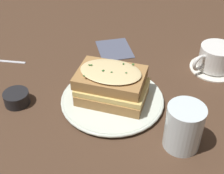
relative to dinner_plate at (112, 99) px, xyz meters
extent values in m
plane|color=#473021|center=(0.00, -0.02, -0.01)|extent=(2.40, 2.40, 0.00)
cylinder|color=silver|center=(0.00, 0.00, 0.00)|extent=(0.23, 0.23, 0.01)
torus|color=silver|center=(0.00, 0.00, 0.00)|extent=(0.24, 0.24, 0.01)
cube|color=#A37542|center=(0.00, 0.00, 0.02)|extent=(0.17, 0.18, 0.03)
cube|color=#E0C16B|center=(0.00, 0.00, 0.04)|extent=(0.17, 0.18, 0.01)
cube|color=#A37542|center=(-0.01, 0.00, 0.06)|extent=(0.17, 0.18, 0.03)
ellipsoid|color=beige|center=(-0.01, 0.00, 0.07)|extent=(0.16, 0.17, 0.01)
cube|color=#2D6028|center=(0.02, 0.03, 0.08)|extent=(0.00, 0.00, 0.00)
cube|color=#2D6028|center=(-0.01, 0.05, 0.08)|extent=(0.01, 0.01, 0.00)
cube|color=#2D6028|center=(0.01, 0.00, 0.08)|extent=(0.00, 0.01, 0.00)
cube|color=#2D6028|center=(-0.04, -0.04, 0.08)|extent=(0.00, 0.00, 0.00)
cube|color=#2D6028|center=(-0.04, -0.04, 0.08)|extent=(0.00, 0.00, 0.00)
cube|color=#2D6028|center=(0.00, -0.06, 0.08)|extent=(0.00, 0.00, 0.00)
cube|color=#2D6028|center=(-0.01, -0.02, 0.08)|extent=(0.01, 0.01, 0.00)
cube|color=#2D6028|center=(-0.02, 0.03, 0.08)|extent=(0.00, 0.00, 0.00)
cylinder|color=silver|center=(-0.03, 0.30, 0.00)|extent=(0.13, 0.13, 0.01)
cylinder|color=white|center=(-0.03, 0.30, 0.03)|extent=(0.09, 0.09, 0.06)
cylinder|color=#381E0F|center=(-0.03, 0.30, 0.05)|extent=(0.07, 0.07, 0.00)
torus|color=white|center=(-0.02, 0.24, 0.03)|extent=(0.02, 0.05, 0.05)
cylinder|color=silver|center=(0.17, 0.08, 0.04)|extent=(0.07, 0.07, 0.10)
cube|color=silver|center=(-0.26, -0.22, -0.01)|extent=(0.06, 0.10, 0.00)
cube|color=#4C5166|center=(-0.21, 0.08, -0.01)|extent=(0.12, 0.11, 0.00)
cylinder|color=black|center=(-0.07, -0.21, 0.01)|extent=(0.06, 0.06, 0.03)
camera|label=1|loc=(0.52, -0.19, 0.47)|focal=50.00mm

